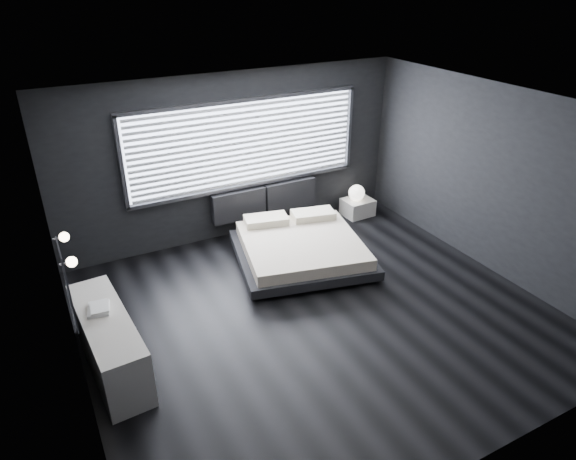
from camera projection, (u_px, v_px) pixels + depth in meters
room at (320, 222)px, 6.39m from camera, size 6.04×6.00×2.80m
window at (247, 144)px, 8.49m from camera, size 4.14×0.09×1.52m
headboard at (265, 200)px, 9.04m from camera, size 1.96×0.16×0.52m
sconce_near at (71, 262)px, 5.13m from camera, size 0.18×0.11×0.11m
sconce_far at (64, 237)px, 5.61m from camera, size 0.18×0.11×0.11m
wall_art_upper at (64, 271)px, 4.51m from camera, size 0.01×0.48×0.48m
wall_art_lower at (71, 300)px, 4.92m from camera, size 0.01×0.48×0.48m
bed at (301, 247)px, 8.18m from camera, size 2.40×2.33×0.52m
nightstand at (358, 207)px, 9.75m from camera, size 0.56×0.47×0.32m
orb_lamp at (357, 193)px, 9.58m from camera, size 0.30×0.30×0.30m
dresser at (109, 342)px, 5.94m from camera, size 0.62×1.82×0.72m
book_stack at (99, 308)px, 5.88m from camera, size 0.29×0.35×0.06m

